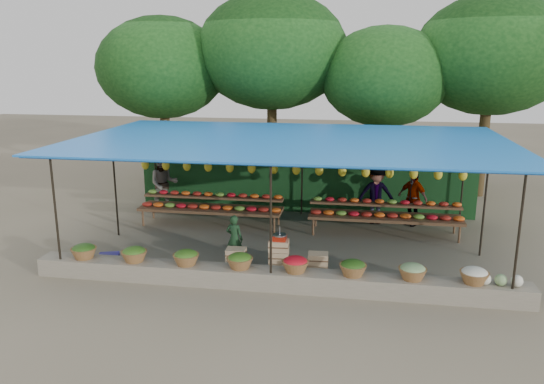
% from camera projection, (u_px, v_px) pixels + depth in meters
% --- Properties ---
extents(ground, '(60.00, 60.00, 0.00)m').
position_uv_depth(ground, '(289.00, 245.00, 14.00)').
color(ground, '#655D4A').
rests_on(ground, ground).
extents(stone_curb, '(10.60, 0.55, 0.40)m').
position_uv_depth(stone_curb, '(272.00, 279.00, 11.32)').
color(stone_curb, '#716B5A').
rests_on(stone_curb, ground).
extents(stall_canopy, '(10.80, 6.60, 2.82)m').
position_uv_depth(stall_canopy, '(290.00, 144.00, 13.40)').
color(stall_canopy, black).
rests_on(stall_canopy, ground).
extents(produce_baskets, '(8.98, 0.58, 0.34)m').
position_uv_depth(produce_baskets, '(267.00, 263.00, 11.25)').
color(produce_baskets, brown).
rests_on(produce_baskets, stone_curb).
extents(netting_backdrop, '(10.60, 0.06, 2.50)m').
position_uv_depth(netting_backdrop, '(303.00, 174.00, 16.71)').
color(netting_backdrop, '#1C4F21').
rests_on(netting_backdrop, ground).
extents(tree_row, '(16.51, 5.50, 7.12)m').
position_uv_depth(tree_row, '(328.00, 61.00, 18.60)').
color(tree_row, '#362613').
rests_on(tree_row, ground).
extents(fruit_table_left, '(4.21, 0.95, 0.93)m').
position_uv_depth(fruit_table_left, '(211.00, 205.00, 15.54)').
color(fruit_table_left, '#46271C').
rests_on(fruit_table_left, ground).
extents(fruit_table_right, '(4.21, 0.95, 0.93)m').
position_uv_depth(fruit_table_right, '(385.00, 213.00, 14.74)').
color(fruit_table_right, '#46271C').
rests_on(fruit_table_right, ground).
extents(crate_counter, '(2.37, 0.36, 0.77)m').
position_uv_depth(crate_counter, '(278.00, 259.00, 12.13)').
color(crate_counter, tan).
rests_on(crate_counter, ground).
extents(weighing_scale, '(0.31, 0.31, 0.33)m').
position_uv_depth(weighing_scale, '(280.00, 237.00, 11.99)').
color(weighing_scale, '#AA1E0D').
rests_on(weighing_scale, crate_counter).
extents(vendor_seated, '(0.48, 0.37, 1.18)m').
position_uv_depth(vendor_seated, '(234.00, 239.00, 12.66)').
color(vendor_seated, '#1B3C20').
rests_on(vendor_seated, ground).
extents(customer_left, '(1.10, 0.99, 1.85)m').
position_uv_depth(customer_left, '(164.00, 184.00, 16.82)').
color(customer_left, slate).
rests_on(customer_left, ground).
extents(customer_mid, '(1.21, 0.79, 1.76)m').
position_uv_depth(customer_mid, '(376.00, 194.00, 15.64)').
color(customer_mid, slate).
rests_on(customer_mid, ground).
extents(customer_right, '(1.00, 0.91, 1.64)m').
position_uv_depth(customer_right, '(412.00, 198.00, 15.51)').
color(customer_right, slate).
rests_on(customer_right, ground).
extents(blue_crate_front, '(0.59, 0.52, 0.30)m').
position_uv_depth(blue_crate_front, '(59.00, 263.00, 12.36)').
color(blue_crate_front, navy).
rests_on(blue_crate_front, ground).
extents(blue_crate_back, '(0.54, 0.45, 0.27)m').
position_uv_depth(blue_crate_back, '(109.00, 259.00, 12.60)').
color(blue_crate_back, navy).
rests_on(blue_crate_back, ground).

